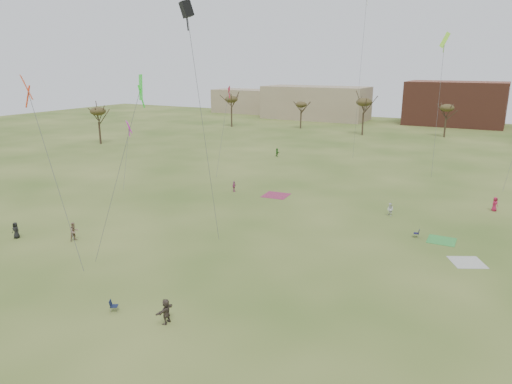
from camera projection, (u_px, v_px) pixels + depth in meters
The scene contains 18 objects.
ground at pixel (177, 303), 34.14m from camera, with size 260.00×260.00×0.00m, color #324F18.
spectator_fore_b at pixel (74, 232), 45.95m from camera, with size 0.91×0.71×1.86m, color #896D57.
spectator_fore_c at pixel (166, 311), 31.27m from camera, with size 1.63×0.52×1.76m, color #4D4037.
flyer_mid_a at pixel (16, 230), 46.62m from camera, with size 0.80×0.52×1.65m, color black.
spectator_mid_d at pixel (234, 186), 63.66m from camera, with size 0.86×0.36×1.47m, color #AF4980.
spectator_mid_e at pixel (390, 210), 53.48m from camera, with size 0.73×0.57×1.49m, color silver.
flyer_far_a at pixel (277, 152), 87.75m from camera, with size 1.45×0.46×1.56m, color #2E6C24.
flyer_far_b at pixel (495, 204), 55.22m from camera, with size 0.83×0.54×1.69m, color #A61C3F.
blanket_cream at pixel (467, 262), 41.08m from camera, with size 2.69×2.69×0.03m, color beige.
blanket_plum at pixel (276, 195), 61.95m from camera, with size 3.24×3.24×0.03m, color #922D4F.
blanket_olive at pixel (442, 241), 46.16m from camera, with size 2.61×2.61×0.03m, color green.
camp_chair_center at pixel (114, 308), 32.91m from camera, with size 0.73×0.72×0.87m.
camp_chair_right at pixel (416, 235), 46.96m from camera, with size 0.61×0.58×0.87m.
kites_aloft at pixel (338, 20), 58.12m from camera, with size 58.50×55.91×27.71m.
tree_line at pixel (394, 111), 100.55m from camera, with size 117.44×49.32×8.91m.
building_tan at pixel (316, 103), 146.32m from camera, with size 32.00×14.00×10.00m, color #937F60.
building_brick at pixel (455, 103), 131.81m from camera, with size 26.00×16.00×12.00m, color brown.
building_tan_west at pixel (244, 101), 166.37m from camera, with size 20.00×12.00×8.00m, color #937F60.
Camera 1 is at (19.79, -24.26, 16.84)m, focal length 32.91 mm.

